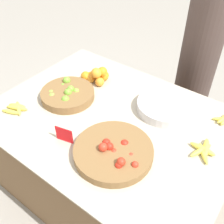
{
  "coord_description": "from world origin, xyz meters",
  "views": [
    {
      "loc": [
        0.76,
        -1.0,
        1.92
      ],
      "look_at": [
        0.0,
        0.0,
        0.83
      ],
      "focal_mm": 42.0,
      "sensor_mm": 36.0,
      "label": 1
    }
  ],
  "objects_px": {
    "tomato_basket": "(113,151)",
    "price_sign": "(64,135)",
    "vendor_person": "(198,63)",
    "metal_bowl": "(165,106)",
    "lime_bowl": "(67,94)"
  },
  "relations": [
    {
      "from": "tomato_basket",
      "to": "price_sign",
      "type": "height_order",
      "value": "price_sign"
    },
    {
      "from": "vendor_person",
      "to": "tomato_basket",
      "type": "bearing_deg",
      "value": -88.8
    },
    {
      "from": "metal_bowl",
      "to": "tomato_basket",
      "type": "bearing_deg",
      "value": -94.78
    },
    {
      "from": "tomato_basket",
      "to": "metal_bowl",
      "type": "bearing_deg",
      "value": 85.22
    },
    {
      "from": "lime_bowl",
      "to": "metal_bowl",
      "type": "relative_size",
      "value": 1.0
    },
    {
      "from": "metal_bowl",
      "to": "vendor_person",
      "type": "relative_size",
      "value": 0.22
    },
    {
      "from": "lime_bowl",
      "to": "metal_bowl",
      "type": "distance_m",
      "value": 0.68
    },
    {
      "from": "metal_bowl",
      "to": "price_sign",
      "type": "distance_m",
      "value": 0.69
    },
    {
      "from": "lime_bowl",
      "to": "price_sign",
      "type": "distance_m",
      "value": 0.42
    },
    {
      "from": "tomato_basket",
      "to": "price_sign",
      "type": "relative_size",
      "value": 4.1
    },
    {
      "from": "price_sign",
      "to": "metal_bowl",
      "type": "bearing_deg",
      "value": 47.53
    },
    {
      "from": "tomato_basket",
      "to": "lime_bowl",
      "type": "bearing_deg",
      "value": 158.79
    },
    {
      "from": "tomato_basket",
      "to": "vendor_person",
      "type": "bearing_deg",
      "value": 91.2
    },
    {
      "from": "tomato_basket",
      "to": "price_sign",
      "type": "distance_m",
      "value": 0.3
    },
    {
      "from": "lime_bowl",
      "to": "vendor_person",
      "type": "distance_m",
      "value": 1.15
    }
  ]
}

